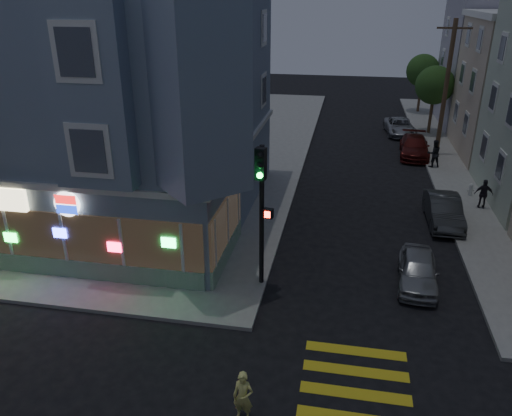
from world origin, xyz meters
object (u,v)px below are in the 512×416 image
(parked_car_c, at_px, (414,147))
(running_child, at_px, (243,397))
(fire_hydrant, at_px, (471,189))
(traffic_signal, at_px, (262,194))
(street_tree_near, at_px, (435,85))
(parked_car_a, at_px, (418,270))
(parked_car_b, at_px, (444,210))
(parked_car_d, at_px, (400,127))
(utility_pole, at_px, (446,87))
(pedestrian_a, at_px, (434,153))
(street_tree_far, at_px, (423,71))
(pedestrian_b, at_px, (484,194))

(parked_car_c, bearing_deg, running_child, -101.75)
(parked_car_c, distance_m, fire_hydrant, 7.84)
(traffic_signal, bearing_deg, parked_car_c, 80.03)
(street_tree_near, height_order, parked_car_a, street_tree_near)
(parked_car_b, relative_size, parked_car_d, 0.93)
(utility_pole, distance_m, street_tree_near, 6.06)
(pedestrian_a, bearing_deg, street_tree_far, -107.17)
(fire_hydrant, bearing_deg, parked_car_a, -111.49)
(pedestrian_b, relative_size, parked_car_b, 0.36)
(parked_car_a, xyz_separation_m, parked_car_b, (1.86, 6.11, 0.08))
(utility_pole, xyz_separation_m, running_child, (-8.50, -25.74, -4.03))
(street_tree_far, relative_size, parked_car_c, 1.12)
(running_child, height_order, parked_car_d, running_child)
(pedestrian_a, height_order, parked_car_d, pedestrian_a)
(street_tree_near, relative_size, parked_car_b, 1.23)
(pedestrian_a, relative_size, parked_car_a, 0.48)
(parked_car_a, relative_size, parked_car_d, 0.80)
(street_tree_near, xyz_separation_m, fire_hydrant, (0.55, -13.87, -3.41))
(parked_car_c, xyz_separation_m, parked_car_d, (-0.56, 5.90, -0.05))
(utility_pole, relative_size, pedestrian_a, 5.02)
(parked_car_c, xyz_separation_m, traffic_signal, (-7.60, -18.76, 3.24))
(parked_car_a, distance_m, parked_car_b, 6.39)
(parked_car_b, xyz_separation_m, parked_car_d, (-0.84, 17.21, -0.07))
(parked_car_c, distance_m, parked_car_d, 5.93)
(running_child, distance_m, pedestrian_b, 18.74)
(utility_pole, relative_size, pedestrian_b, 5.75)
(street_tree_near, distance_m, pedestrian_a, 9.48)
(pedestrian_b, relative_size, parked_car_c, 0.33)
(parked_car_a, bearing_deg, traffic_signal, -163.09)
(street_tree_far, distance_m, parked_car_a, 32.15)
(parked_car_b, xyz_separation_m, parked_car_c, (-0.28, 11.31, -0.02))
(parked_car_a, distance_m, parked_car_d, 23.34)
(parked_car_a, relative_size, parked_car_c, 0.78)
(running_child, distance_m, fire_hydrant, 20.13)
(utility_pole, height_order, street_tree_near, utility_pole)
(parked_car_b, bearing_deg, parked_car_c, 90.92)
(utility_pole, bearing_deg, parked_car_d, 111.21)
(running_child, distance_m, parked_car_d, 31.90)
(running_child, xyz_separation_m, parked_car_b, (7.20, 14.05, -0.06))
(pedestrian_b, xyz_separation_m, parked_car_c, (-2.58, 9.20, -0.24))
(utility_pole, distance_m, parked_car_a, 18.55)
(pedestrian_a, xyz_separation_m, parked_car_a, (-2.50, -14.81, -0.42))
(pedestrian_b, relative_size, parked_car_d, 0.34)
(street_tree_far, bearing_deg, utility_pole, -90.82)
(running_child, distance_m, parked_car_a, 9.57)
(street_tree_far, xyz_separation_m, parked_car_a, (-3.36, -31.80, -3.31))
(running_child, xyz_separation_m, parked_car_c, (6.92, 25.36, -0.08))
(street_tree_far, bearing_deg, street_tree_near, -90.00)
(parked_car_b, relative_size, parked_car_c, 0.90)
(running_child, bearing_deg, traffic_signal, 102.30)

